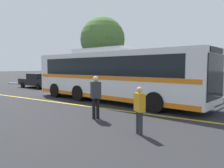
{
  "coord_description": "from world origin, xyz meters",
  "views": [
    {
      "loc": [
        7.3,
        -11.88,
        2.16
      ],
      "look_at": [
        -0.46,
        -0.5,
        1.11
      ],
      "focal_mm": 35.0,
      "sensor_mm": 36.0,
      "label": 1
    }
  ],
  "objects_px": {
    "transit_bus": "(112,74)",
    "parked_car_1": "(87,83)",
    "tree_1": "(103,39)",
    "pedestrian_1": "(96,94)",
    "parked_car_0": "(38,81)",
    "pedestrian_0": "(139,108)"
  },
  "relations": [
    {
      "from": "transit_bus",
      "to": "tree_1",
      "type": "xyz_separation_m",
      "value": [
        -7.55,
        9.16,
        3.65
      ]
    },
    {
      "from": "parked_car_0",
      "to": "pedestrian_0",
      "type": "xyz_separation_m",
      "value": [
        16.24,
        -8.3,
        0.11
      ]
    },
    {
      "from": "transit_bus",
      "to": "parked_car_0",
      "type": "height_order",
      "value": "transit_bus"
    },
    {
      "from": "pedestrian_1",
      "to": "tree_1",
      "type": "height_order",
      "value": "tree_1"
    },
    {
      "from": "parked_car_0",
      "to": "pedestrian_0",
      "type": "relative_size",
      "value": 3.19
    },
    {
      "from": "parked_car_1",
      "to": "pedestrian_0",
      "type": "relative_size",
      "value": 3.14
    },
    {
      "from": "tree_1",
      "to": "parked_car_0",
      "type": "bearing_deg",
      "value": -124.29
    },
    {
      "from": "pedestrian_0",
      "to": "tree_1",
      "type": "bearing_deg",
      "value": -12.98
    },
    {
      "from": "parked_car_0",
      "to": "tree_1",
      "type": "distance_m",
      "value": 8.63
    },
    {
      "from": "pedestrian_0",
      "to": "tree_1",
      "type": "distance_m",
      "value": 19.31
    },
    {
      "from": "transit_bus",
      "to": "pedestrian_0",
      "type": "relative_size",
      "value": 8.28
    },
    {
      "from": "transit_bus",
      "to": "parked_car_1",
      "type": "relative_size",
      "value": 2.64
    },
    {
      "from": "pedestrian_0",
      "to": "tree_1",
      "type": "xyz_separation_m",
      "value": [
        -12.15,
        14.31,
        4.53
      ]
    },
    {
      "from": "transit_bus",
      "to": "pedestrian_1",
      "type": "bearing_deg",
      "value": 33.35
    },
    {
      "from": "parked_car_0",
      "to": "parked_car_1",
      "type": "xyz_separation_m",
      "value": [
        6.58,
        0.28,
        0.01
      ]
    },
    {
      "from": "parked_car_1",
      "to": "tree_1",
      "type": "distance_m",
      "value": 7.78
    },
    {
      "from": "pedestrian_1",
      "to": "tree_1",
      "type": "xyz_separation_m",
      "value": [
        -9.64,
        13.42,
        4.37
      ]
    },
    {
      "from": "tree_1",
      "to": "pedestrian_1",
      "type": "bearing_deg",
      "value": -54.3
    },
    {
      "from": "tree_1",
      "to": "parked_car_1",
      "type": "bearing_deg",
      "value": -66.56
    },
    {
      "from": "parked_car_0",
      "to": "pedestrian_1",
      "type": "height_order",
      "value": "pedestrian_1"
    },
    {
      "from": "parked_car_1",
      "to": "pedestrian_1",
      "type": "bearing_deg",
      "value": -139.93
    },
    {
      "from": "pedestrian_1",
      "to": "pedestrian_0",
      "type": "bearing_deg",
      "value": 107.02
    }
  ]
}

